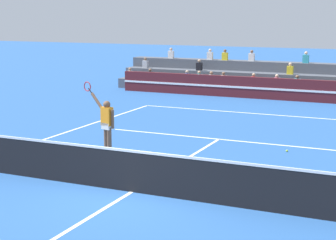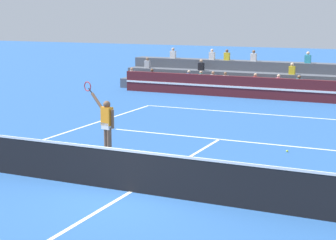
{
  "view_description": "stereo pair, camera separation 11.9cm",
  "coord_description": "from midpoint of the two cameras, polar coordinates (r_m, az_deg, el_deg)",
  "views": [
    {
      "loc": [
        6.23,
        -11.6,
        4.29
      ],
      "look_at": [
        -0.7,
        3.69,
        1.1
      ],
      "focal_mm": 60.0,
      "sensor_mm": 36.0,
      "label": 1
    },
    {
      "loc": [
        6.34,
        -11.55,
        4.29
      ],
      "look_at": [
        -0.7,
        3.69,
        1.1
      ],
      "focal_mm": 60.0,
      "sensor_mm": 36.0,
      "label": 2
    }
  ],
  "objects": [
    {
      "name": "ground_plane",
      "position": [
        13.85,
        -3.95,
        -7.31
      ],
      "size": [
        120.0,
        120.0,
        0.0
      ],
      "primitive_type": "plane",
      "color": "#285699"
    },
    {
      "name": "court_lines",
      "position": [
        13.85,
        -3.95,
        -7.29
      ],
      "size": [
        11.1,
        23.9,
        0.01
      ],
      "color": "white",
      "rests_on": "ground"
    },
    {
      "name": "tennis_net",
      "position": [
        13.7,
        -3.98,
        -5.14
      ],
      "size": [
        12.0,
        0.1,
        1.1
      ],
      "color": "black",
      "rests_on": "ground"
    },
    {
      "name": "sponsor_banner_wall",
      "position": [
        28.75,
        11.55,
        3.07
      ],
      "size": [
        18.0,
        0.26,
        1.1
      ],
      "color": "#51191E",
      "rests_on": "ground"
    },
    {
      "name": "bleacher_stand",
      "position": [
        31.2,
        12.57,
        3.8
      ],
      "size": [
        19.91,
        2.85,
        2.28
      ],
      "color": "#4C515B",
      "rests_on": "ground"
    },
    {
      "name": "tennis_player",
      "position": [
        17.12,
        -6.46,
        -0.46
      ],
      "size": [
        1.31,
        0.53,
        2.29
      ],
      "color": "brown",
      "rests_on": "ground"
    },
    {
      "name": "tennis_ball",
      "position": [
        18.09,
        11.8,
        -3.08
      ],
      "size": [
        0.07,
        0.07,
        0.07
      ],
      "primitive_type": "sphere",
      "color": "#C6DB33",
      "rests_on": "ground"
    }
  ]
}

